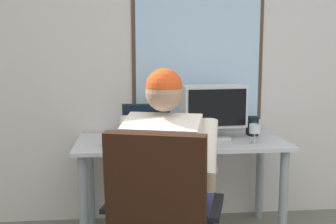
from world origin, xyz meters
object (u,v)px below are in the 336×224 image
Objects in this scene: wine_glass at (255,130)px; crt_monitor at (213,107)px; desk at (181,156)px; office_chair at (161,214)px; desk_speaker at (252,126)px; laptop at (146,130)px; coffee_mug at (108,140)px; person_seated at (169,178)px.

crt_monitor is at bearing 143.94° from wine_glass.
wine_glass is (0.49, -0.16, 0.21)m from desk.
office_chair reaches higher than desk_speaker.
laptop is at bearing 91.28° from office_chair.
laptop reaches higher than coffee_mug.
crt_monitor reaches higher than wine_glass.
person_seated reaches higher than wine_glass.
laptop is at bearing 176.25° from crt_monitor.
desk is 3.11× the size of crt_monitor.
crt_monitor is 0.52m from laptop.
wine_glass is at bearing -16.39° from laptop.
office_chair is at bearing -103.33° from desk.
coffee_mug is (-1.01, 0.01, -0.06)m from wine_glass.
office_chair is 12.35× the size of coffee_mug.
desk_speaker is 1.79× the size of coffee_mug.
desk is 0.56m from coffee_mug.
laptop is 2.81× the size of wine_glass.
coffee_mug is at bearing -166.82° from crt_monitor.
laptop reaches higher than wine_glass.
office_chair is at bearing -70.38° from coffee_mug.
crt_monitor is 0.80m from coffee_mug.
laptop is 0.78m from wine_glass.
crt_monitor is (0.46, 0.99, 0.39)m from office_chair.
laptop is 0.34m from coffee_mug.
crt_monitor is 6.02× the size of coffee_mug.
office_chair is (-0.23, -0.96, -0.04)m from desk.
wine_glass is at bearing -103.70° from desk_speaker.
wine_glass reaches higher than coffee_mug.
desk_speaker reaches higher than wine_glass.
crt_monitor is (0.24, 0.03, 0.35)m from desk.
laptop is (-0.09, 0.77, 0.12)m from person_seated.
coffee_mug is at bearing -164.24° from desk.
laptop is 0.81m from desk_speaker.
crt_monitor reaches higher than coffee_mug.
desk is at bearing 15.76° from coffee_mug.
office_chair is at bearing -115.06° from crt_monitor.
office_chair is 7.33× the size of wine_glass.
office_chair is 6.90× the size of desk_speaker.
wine_glass is 1.69× the size of coffee_mug.
coffee_mug is at bearing -142.08° from laptop.
desk is 11.10× the size of wine_glass.
wine_glass is at bearing -36.06° from crt_monitor.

